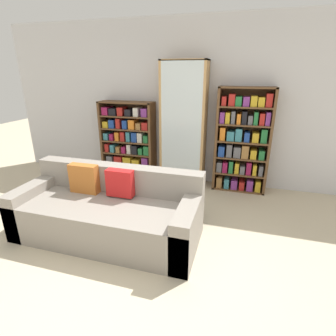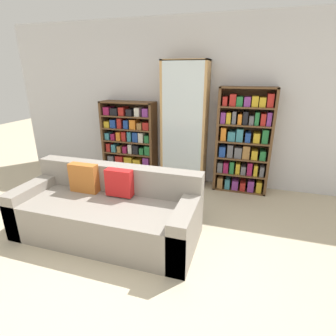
% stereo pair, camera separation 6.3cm
% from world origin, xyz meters
% --- Properties ---
extents(ground_plane, '(16.00, 16.00, 0.00)m').
position_xyz_m(ground_plane, '(0.00, 0.00, 0.00)').
color(ground_plane, beige).
extents(wall_back, '(6.81, 0.06, 2.70)m').
position_xyz_m(wall_back, '(0.00, 2.66, 1.35)').
color(wall_back, silver).
rests_on(wall_back, ground).
extents(couch, '(2.15, 0.88, 0.82)m').
position_xyz_m(couch, '(-0.53, 0.65, 0.29)').
color(couch, gray).
rests_on(couch, ground).
extents(bookshelf_left, '(0.98, 0.32, 1.39)m').
position_xyz_m(bookshelf_left, '(-1.07, 2.46, 0.68)').
color(bookshelf_left, brown).
rests_on(bookshelf_left, ground).
extents(display_cabinet, '(0.73, 0.36, 2.05)m').
position_xyz_m(display_cabinet, '(-0.05, 2.44, 1.01)').
color(display_cabinet, tan).
rests_on(display_cabinet, ground).
extents(bookshelf_right, '(0.85, 0.32, 1.66)m').
position_xyz_m(bookshelf_right, '(0.92, 2.46, 0.82)').
color(bookshelf_right, brown).
rests_on(bookshelf_right, ground).
extents(wine_bottle, '(0.08, 0.08, 0.39)m').
position_xyz_m(wine_bottle, '(0.36, 1.42, 0.16)').
color(wine_bottle, '#192333').
rests_on(wine_bottle, ground).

